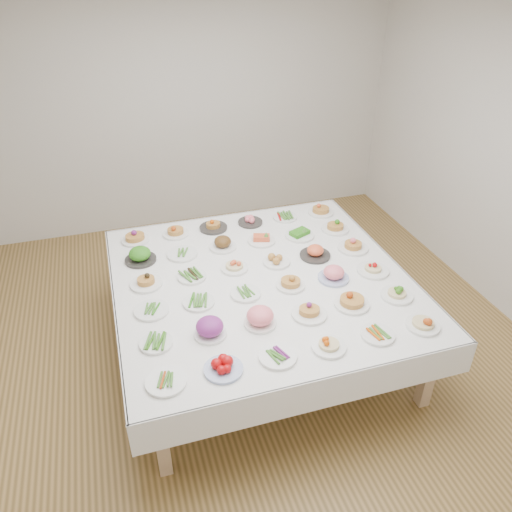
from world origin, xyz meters
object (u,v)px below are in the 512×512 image
object	(u,v)px
display_table	(261,284)
dish_18	(146,278)
dish_0	(166,381)
dish_35	(321,207)

from	to	relation	value
display_table	dish_18	distance (m)	0.96
display_table	dish_0	size ratio (longest dim) A/B	9.24
dish_18	dish_35	world-z (taller)	dish_35
dish_0	dish_35	bearing A→B (deg)	44.91
dish_18	dish_0	bearing A→B (deg)	-90.37
dish_0	dish_18	world-z (taller)	dish_18
display_table	dish_35	world-z (taller)	dish_35
display_table	dish_35	bearing A→B (deg)	44.77
display_table	dish_18	bearing A→B (deg)	168.70
dish_0	dish_35	size ratio (longest dim) A/B	1.02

